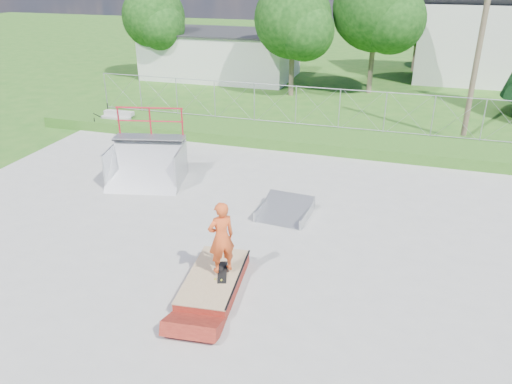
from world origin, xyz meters
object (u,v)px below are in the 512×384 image
Objects in this scene: grind_box at (214,281)px; quarter_pipe at (144,151)px; flat_bank_ramp at (285,210)px; skater at (221,240)px.

quarter_pipe reaches higher than grind_box.
skater is (-0.54, -4.14, 1.11)m from flat_bank_ramp.
quarter_pipe is 1.57× the size of flat_bank_ramp.
skater is at bearing -92.98° from flat_bank_ramp.
quarter_pipe is at bearing -90.96° from skater.
flat_bank_ramp is at bearing -23.45° from quarter_pipe.
skater is (4.90, -5.19, 0.06)m from quarter_pipe.
flat_bank_ramp is at bearing 74.34° from grind_box.
grind_box is at bearing -95.34° from flat_bank_ramp.
flat_bank_ramp is 0.89× the size of skater.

